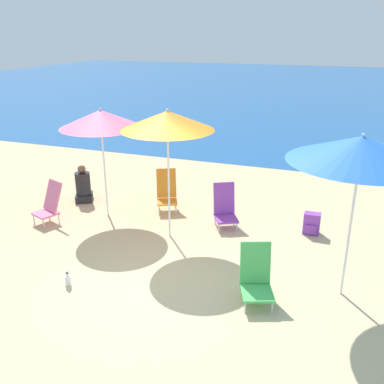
{
  "coord_description": "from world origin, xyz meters",
  "views": [
    {
      "loc": [
        2.49,
        -5.12,
        3.64
      ],
      "look_at": [
        0.09,
        1.46,
        1.0
      ],
      "focal_mm": 40.0,
      "sensor_mm": 36.0,
      "label": 1
    }
  ],
  "objects_px": {
    "backpack_purple": "(312,224)",
    "person_seated_near": "(83,187)",
    "beach_umbrella_orange": "(167,121)",
    "beach_chair_orange": "(167,191)",
    "beach_chair_green": "(256,276)",
    "beach_umbrella_blue": "(361,149)",
    "beach_chair_pink": "(50,203)",
    "beach_umbrella_pink": "(101,119)",
    "water_bottle": "(68,280)",
    "beach_chair_purple": "(225,207)"
  },
  "relations": [
    {
      "from": "backpack_purple",
      "to": "person_seated_near",
      "type": "bearing_deg",
      "value": -179.7
    },
    {
      "from": "beach_umbrella_orange",
      "to": "person_seated_near",
      "type": "distance_m",
      "value": 3.29
    },
    {
      "from": "beach_chair_orange",
      "to": "person_seated_near",
      "type": "relative_size",
      "value": 1.03
    },
    {
      "from": "beach_chair_green",
      "to": "person_seated_near",
      "type": "height_order",
      "value": "person_seated_near"
    },
    {
      "from": "person_seated_near",
      "to": "backpack_purple",
      "type": "relative_size",
      "value": 2.03
    },
    {
      "from": "beach_umbrella_blue",
      "to": "person_seated_near",
      "type": "bearing_deg",
      "value": 161.6
    },
    {
      "from": "beach_umbrella_blue",
      "to": "beach_chair_green",
      "type": "xyz_separation_m",
      "value": [
        -1.17,
        -0.56,
        -1.83
      ]
    },
    {
      "from": "beach_umbrella_blue",
      "to": "beach_chair_green",
      "type": "distance_m",
      "value": 2.24
    },
    {
      "from": "beach_chair_orange",
      "to": "beach_umbrella_blue",
      "type": "bearing_deg",
      "value": -54.78
    },
    {
      "from": "beach_chair_pink",
      "to": "person_seated_near",
      "type": "height_order",
      "value": "person_seated_near"
    },
    {
      "from": "beach_umbrella_pink",
      "to": "beach_chair_pink",
      "type": "bearing_deg",
      "value": -141.82
    },
    {
      "from": "beach_chair_green",
      "to": "water_bottle",
      "type": "relative_size",
      "value": 3.68
    },
    {
      "from": "backpack_purple",
      "to": "beach_chair_pink",
      "type": "bearing_deg",
      "value": -166.09
    },
    {
      "from": "backpack_purple",
      "to": "water_bottle",
      "type": "xyz_separation_m",
      "value": [
        -3.31,
        -3.11,
        -0.12
      ]
    },
    {
      "from": "beach_chair_green",
      "to": "person_seated_near",
      "type": "bearing_deg",
      "value": 130.66
    },
    {
      "from": "beach_umbrella_orange",
      "to": "backpack_purple",
      "type": "height_order",
      "value": "beach_umbrella_orange"
    },
    {
      "from": "beach_umbrella_orange",
      "to": "beach_chair_pink",
      "type": "xyz_separation_m",
      "value": [
        -2.51,
        -0.23,
        -1.79
      ]
    },
    {
      "from": "beach_umbrella_blue",
      "to": "beach_chair_orange",
      "type": "distance_m",
      "value": 4.58
    },
    {
      "from": "beach_umbrella_pink",
      "to": "backpack_purple",
      "type": "distance_m",
      "value": 4.55
    },
    {
      "from": "beach_umbrella_blue",
      "to": "beach_umbrella_pink",
      "type": "relative_size",
      "value": 1.07
    },
    {
      "from": "beach_umbrella_pink",
      "to": "backpack_purple",
      "type": "xyz_separation_m",
      "value": [
        4.13,
        0.54,
        -1.83
      ]
    },
    {
      "from": "beach_chair_green",
      "to": "water_bottle",
      "type": "height_order",
      "value": "beach_chair_green"
    },
    {
      "from": "beach_umbrella_pink",
      "to": "beach_chair_orange",
      "type": "relative_size",
      "value": 2.59
    },
    {
      "from": "beach_umbrella_orange",
      "to": "person_seated_near",
      "type": "xyz_separation_m",
      "value": [
        -2.53,
        0.98,
        -1.86
      ]
    },
    {
      "from": "beach_chair_purple",
      "to": "beach_umbrella_orange",
      "type": "bearing_deg",
      "value": -164.1
    },
    {
      "from": "beach_chair_orange",
      "to": "water_bottle",
      "type": "relative_size",
      "value": 3.82
    },
    {
      "from": "beach_umbrella_blue",
      "to": "backpack_purple",
      "type": "distance_m",
      "value": 2.83
    },
    {
      "from": "beach_umbrella_blue",
      "to": "beach_chair_purple",
      "type": "xyz_separation_m",
      "value": [
        -2.28,
        1.71,
        -1.81
      ]
    },
    {
      "from": "beach_chair_orange",
      "to": "beach_chair_green",
      "type": "distance_m",
      "value": 3.63
    },
    {
      "from": "beach_chair_purple",
      "to": "person_seated_near",
      "type": "bearing_deg",
      "value": 149.2
    },
    {
      "from": "beach_umbrella_blue",
      "to": "beach_chair_orange",
      "type": "height_order",
      "value": "beach_umbrella_blue"
    },
    {
      "from": "beach_chair_orange",
      "to": "beach_chair_purple",
      "type": "height_order",
      "value": "beach_chair_orange"
    },
    {
      "from": "beach_umbrella_orange",
      "to": "beach_umbrella_blue",
      "type": "distance_m",
      "value": 3.25
    },
    {
      "from": "beach_chair_orange",
      "to": "water_bottle",
      "type": "distance_m",
      "value": 3.3
    },
    {
      "from": "beach_umbrella_blue",
      "to": "backpack_purple",
      "type": "xyz_separation_m",
      "value": [
        -0.61,
        1.91,
        -2.0
      ]
    },
    {
      "from": "beach_chair_purple",
      "to": "person_seated_near",
      "type": "height_order",
      "value": "beach_chair_purple"
    },
    {
      "from": "beach_chair_green",
      "to": "beach_chair_pink",
      "type": "height_order",
      "value": "beach_chair_green"
    },
    {
      "from": "beach_umbrella_blue",
      "to": "beach_chair_green",
      "type": "relative_size",
      "value": 2.88
    },
    {
      "from": "beach_umbrella_pink",
      "to": "beach_chair_green",
      "type": "height_order",
      "value": "beach_umbrella_pink"
    },
    {
      "from": "person_seated_near",
      "to": "water_bottle",
      "type": "bearing_deg",
      "value": -89.32
    },
    {
      "from": "beach_umbrella_pink",
      "to": "water_bottle",
      "type": "relative_size",
      "value": 9.89
    },
    {
      "from": "beach_umbrella_blue",
      "to": "water_bottle",
      "type": "relative_size",
      "value": 10.6
    },
    {
      "from": "beach_umbrella_blue",
      "to": "beach_umbrella_orange",
      "type": "bearing_deg",
      "value": 163.97
    },
    {
      "from": "beach_umbrella_orange",
      "to": "beach_chair_orange",
      "type": "height_order",
      "value": "beach_umbrella_orange"
    },
    {
      "from": "beach_umbrella_pink",
      "to": "beach_chair_purple",
      "type": "xyz_separation_m",
      "value": [
        2.46,
        0.34,
        -1.65
      ]
    },
    {
      "from": "beach_chair_pink",
      "to": "backpack_purple",
      "type": "xyz_separation_m",
      "value": [
        5.02,
        1.24,
        -0.2
      ]
    },
    {
      "from": "beach_umbrella_pink",
      "to": "beach_chair_purple",
      "type": "relative_size",
      "value": 2.64
    },
    {
      "from": "water_bottle",
      "to": "backpack_purple",
      "type": "bearing_deg",
      "value": 43.26
    },
    {
      "from": "beach_umbrella_pink",
      "to": "backpack_purple",
      "type": "height_order",
      "value": "beach_umbrella_pink"
    },
    {
      "from": "beach_umbrella_orange",
      "to": "person_seated_near",
      "type": "relative_size",
      "value": 2.85
    }
  ]
}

